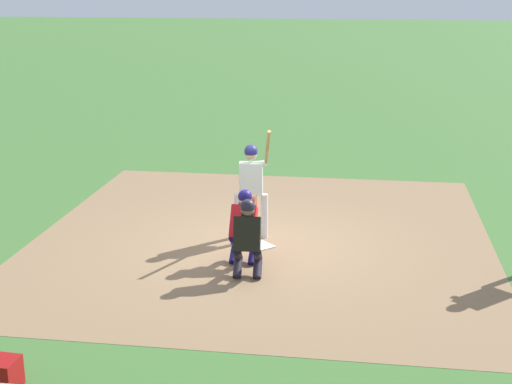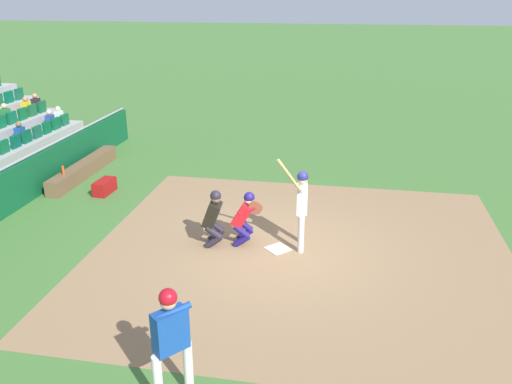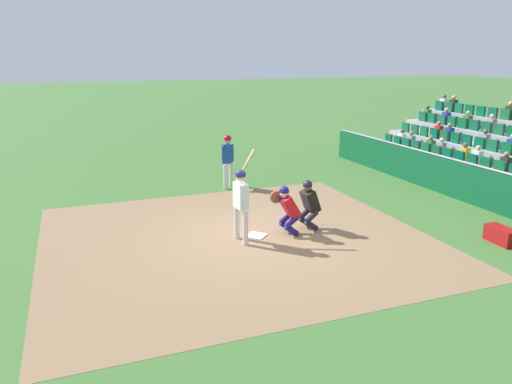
{
  "view_description": "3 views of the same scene",
  "coord_description": "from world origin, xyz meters",
  "px_view_note": "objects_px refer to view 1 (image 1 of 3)",
  "views": [
    {
      "loc": [
        1.81,
        -12.43,
        4.61
      ],
      "look_at": [
        -0.03,
        -0.17,
        1.06
      ],
      "focal_mm": 52.31,
      "sensor_mm": 36.0,
      "label": 1
    },
    {
      "loc": [
        10.01,
        1.35,
        5.28
      ],
      "look_at": [
        0.12,
        -0.46,
        1.36
      ],
      "focal_mm": 36.47,
      "sensor_mm": 36.0,
      "label": 2
    },
    {
      "loc": [
        -10.47,
        3.99,
        4.23
      ],
      "look_at": [
        0.41,
        -0.15,
        1.0
      ],
      "focal_mm": 34.32,
      "sensor_mm": 36.0,
      "label": 3
    }
  ],
  "objects_px": {
    "home_plate_marker": "(259,246)",
    "home_plate_umpire": "(247,235)",
    "batter_at_plate": "(252,181)",
    "catcher_crouching": "(245,222)"
  },
  "relations": [
    {
      "from": "batter_at_plate",
      "to": "catcher_crouching",
      "type": "distance_m",
      "value": 1.27
    },
    {
      "from": "home_plate_marker",
      "to": "home_plate_umpire",
      "type": "height_order",
      "value": "home_plate_umpire"
    },
    {
      "from": "catcher_crouching",
      "to": "home_plate_umpire",
      "type": "bearing_deg",
      "value": -77.01
    },
    {
      "from": "batter_at_plate",
      "to": "home_plate_marker",
      "type": "bearing_deg",
      "value": -66.2
    },
    {
      "from": "batter_at_plate",
      "to": "home_plate_umpire",
      "type": "bearing_deg",
      "value": -83.2
    },
    {
      "from": "home_plate_marker",
      "to": "batter_at_plate",
      "type": "distance_m",
      "value": 1.19
    },
    {
      "from": "batter_at_plate",
      "to": "catcher_crouching",
      "type": "xyz_separation_m",
      "value": [
        0.07,
        -1.21,
        -0.39
      ]
    },
    {
      "from": "batter_at_plate",
      "to": "catcher_crouching",
      "type": "bearing_deg",
      "value": -86.69
    },
    {
      "from": "home_plate_marker",
      "to": "batter_at_plate",
      "type": "xyz_separation_m",
      "value": [
        -0.2,
        0.46,
        1.07
      ]
    },
    {
      "from": "home_plate_marker",
      "to": "home_plate_umpire",
      "type": "xyz_separation_m",
      "value": [
        0.02,
        -1.42,
        0.69
      ]
    }
  ]
}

